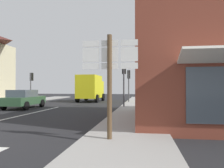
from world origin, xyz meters
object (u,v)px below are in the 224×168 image
Objects in this scene: route_sign_post at (110,75)px; traffic_light_near_right at (124,75)px; sedan_far at (24,99)px; delivery_truck at (91,88)px; traffic_light_far_right at (129,79)px; traffic_light_far_left at (31,80)px.

route_sign_post is 11.13m from traffic_light_near_right.
sedan_far is 0.85× the size of delivery_truck.
traffic_light_far_right reaches higher than delivery_truck.
sedan_far is at bearing 131.20° from route_sign_post.
traffic_light_far_left reaches higher than route_sign_post.
traffic_light_near_right is 1.10× the size of traffic_light_far_left.
sedan_far is 9.44m from delivery_truck.
traffic_light_near_right is 1.04× the size of traffic_light_far_right.
sedan_far is 1.21× the size of traffic_light_far_right.
traffic_light_near_right reaches higher than sedan_far.
traffic_light_far_left reaches higher than delivery_truck.
delivery_truck is 4.92m from traffic_light_far_right.
delivery_truck is 1.58× the size of route_sign_post.
traffic_light_near_right reaches higher than delivery_truck.
delivery_truck is at bearing 162.15° from traffic_light_far_right.
sedan_far is 1.33× the size of route_sign_post.
traffic_light_near_right is at bearing 92.95° from route_sign_post.
delivery_truck is at bearing 70.05° from sedan_far.
traffic_light_far_left is (-11.66, 16.67, 0.46)m from route_sign_post.
traffic_light_near_right reaches higher than traffic_light_far_left.
traffic_light_far_right is at bearing 43.31° from sedan_far.
route_sign_post is 20.35m from traffic_light_far_left.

